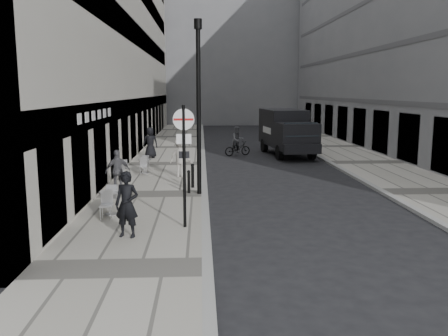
% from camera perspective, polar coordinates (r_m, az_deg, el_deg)
% --- Properties ---
extents(ground, '(120.00, 120.00, 0.00)m').
position_cam_1_polar(ground, '(8.37, -1.72, -19.13)').
color(ground, black).
rests_on(ground, ground).
extents(sidewalk, '(4.00, 60.00, 0.12)m').
position_cam_1_polar(sidewalk, '(25.73, -6.95, 0.41)').
color(sidewalk, '#A8A398').
rests_on(sidewalk, ground).
extents(far_sidewalk, '(4.00, 60.00, 0.12)m').
position_cam_1_polar(far_sidewalk, '(27.24, 16.80, 0.57)').
color(far_sidewalk, '#A8A398').
rests_on(far_sidewalk, ground).
extents(building_left, '(4.00, 45.00, 18.00)m').
position_cam_1_polar(building_left, '(32.79, -13.76, 17.79)').
color(building_left, '#B3AEA3').
rests_on(building_left, ground).
extents(building_far, '(24.00, 16.00, 22.00)m').
position_cam_1_polar(building_far, '(63.77, -1.37, 15.55)').
color(building_far, slate).
rests_on(building_far, ground).
extents(walking_man, '(0.73, 0.58, 1.77)m').
position_cam_1_polar(walking_man, '(12.85, -11.61, -4.32)').
color(walking_man, black).
rests_on(walking_man, sidewalk).
extents(sign_post, '(0.60, 0.09, 3.48)m').
position_cam_1_polar(sign_post, '(13.31, -4.84, 2.19)').
color(sign_post, black).
rests_on(sign_post, sidewalk).
extents(lamppost, '(0.29, 0.29, 6.42)m').
position_cam_1_polar(lamppost, '(17.67, -3.08, 8.30)').
color(lamppost, black).
rests_on(lamppost, sidewalk).
extents(bollard_near, '(0.11, 0.11, 0.82)m').
position_cam_1_polar(bollard_near, '(18.14, -4.26, -1.74)').
color(bollard_near, black).
rests_on(bollard_near, sidewalk).
extents(bollard_far, '(0.12, 0.12, 0.92)m').
position_cam_1_polar(bollard_far, '(19.14, -3.80, -1.01)').
color(bollard_far, black).
rests_on(bollard_far, sidewalk).
extents(panel_van, '(2.83, 6.21, 2.83)m').
position_cam_1_polar(panel_van, '(29.84, 7.50, 4.57)').
color(panel_van, black).
rests_on(panel_van, ground).
extents(cyclist, '(1.79, 1.18, 1.83)m').
position_cam_1_polar(cyclist, '(29.47, 1.63, 2.87)').
color(cyclist, black).
rests_on(cyclist, ground).
extents(pedestrian_a, '(1.04, 0.77, 1.65)m').
position_cam_1_polar(pedestrian_a, '(18.63, -12.66, -0.36)').
color(pedestrian_a, '#505054').
rests_on(pedestrian_a, sidewalk).
extents(pedestrian_b, '(1.36, 1.15, 1.83)m').
position_cam_1_polar(pedestrian_b, '(21.52, -5.21, 1.34)').
color(pedestrian_b, '#B4AEA6').
rests_on(pedestrian_b, sidewalk).
extents(pedestrian_c, '(1.01, 0.81, 1.80)m').
position_cam_1_polar(pedestrian_c, '(27.90, -8.87, 3.04)').
color(pedestrian_c, black).
rests_on(pedestrian_c, sidewalk).
extents(cafe_table_near, '(0.68, 1.54, 0.88)m').
position_cam_1_polar(cafe_table_near, '(15.33, -13.57, -3.88)').
color(cafe_table_near, silver).
rests_on(cafe_table_near, sidewalk).
extents(cafe_table_mid, '(0.65, 1.47, 0.83)m').
position_cam_1_polar(cafe_table_mid, '(21.26, -12.17, -0.27)').
color(cafe_table_mid, silver).
rests_on(cafe_table_mid, sidewalk).
extents(cafe_table_far, '(0.63, 1.41, 0.81)m').
position_cam_1_polar(cafe_table_far, '(22.74, -9.53, 0.38)').
color(cafe_table_far, silver).
rests_on(cafe_table_far, sidewalk).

